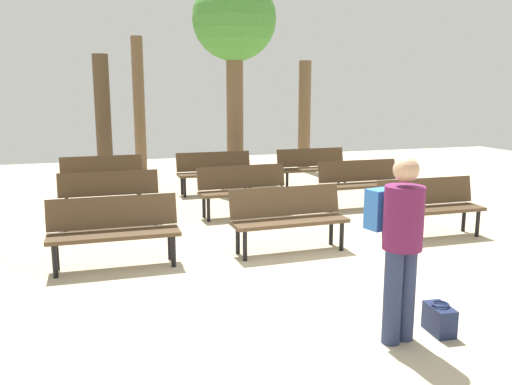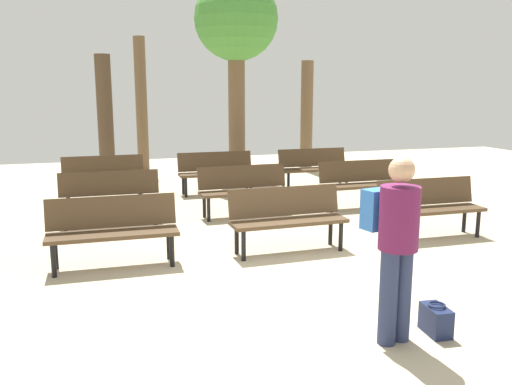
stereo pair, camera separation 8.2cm
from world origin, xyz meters
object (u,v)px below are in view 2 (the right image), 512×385
at_px(bench_r2_c0, 104,175).
at_px(bench_r1_c2, 361,181).
at_px(bench_r1_c0, 110,195).
at_px(bench_r1_c1, 244,187).
at_px(bench_r2_c2, 314,166).
at_px(tree_1, 141,105).
at_px(bench_r0_c1, 287,215).
at_px(handbag, 436,320).
at_px(tree_0, 105,119).
at_px(tree_2, 307,116).
at_px(tree_3, 236,25).
at_px(bench_r2_c1, 216,170).
at_px(visitor_with_backpack, 395,239).
at_px(bench_r0_c0, 113,227).
at_px(bench_r0_c2, 429,204).

bearing_deg(bench_r2_c0, bench_r1_c2, -25.90).
height_order(bench_r1_c0, bench_r1_c1, same).
height_order(bench_r1_c1, bench_r2_c2, same).
bearing_deg(tree_1, bench_r1_c0, -100.67).
xyz_separation_m(bench_r0_c1, bench_r1_c2, (2.29, 2.19, 0.00)).
relative_size(bench_r1_c1, bench_r1_c2, 1.00).
xyz_separation_m(bench_r1_c0, handbag, (2.68, -4.99, -0.37)).
relative_size(tree_0, handbag, 8.91).
distance_m(tree_2, tree_3, 3.30).
bearing_deg(bench_r2_c0, bench_r0_c1, -62.74).
bearing_deg(bench_r2_c1, handbag, -86.89).
bearing_deg(bench_r2_c0, tree_0, 85.39).
distance_m(bench_r2_c0, tree_2, 6.01).
relative_size(bench_r1_c1, bench_r2_c1, 1.01).
bearing_deg(bench_r1_c1, visitor_with_backpack, -92.16).
relative_size(bench_r2_c0, tree_0, 0.54).
height_order(bench_r0_c0, tree_2, tree_2).
bearing_deg(bench_r1_c2, bench_r2_c2, 91.65).
distance_m(bench_r1_c2, bench_r2_c0, 5.08).
height_order(bench_r1_c0, tree_0, tree_0).
bearing_deg(bench_r2_c2, bench_r0_c2, -89.76).
distance_m(bench_r1_c2, bench_r2_c1, 3.14).
xyz_separation_m(bench_r1_c1, bench_r2_c2, (2.24, 2.13, 0.00)).
xyz_separation_m(bench_r0_c0, bench_r0_c1, (2.31, -0.04, 0.00)).
height_order(tree_2, handbag, tree_2).
height_order(bench_r1_c1, tree_3, tree_3).
relative_size(bench_r2_c0, tree_1, 0.45).
distance_m(bench_r0_c1, tree_1, 8.14).
relative_size(bench_r0_c1, tree_2, 0.55).
bearing_deg(bench_r0_c2, handbag, -122.55).
relative_size(tree_1, tree_2, 1.21).
bearing_deg(bench_r0_c1, bench_r0_c2, -0.01).
height_order(bench_r2_c0, bench_r2_c2, same).
bearing_deg(bench_r0_c0, tree_0, 89.52).
bearing_deg(bench_r0_c1, visitor_with_backpack, -92.18).
xyz_separation_m(bench_r0_c0, bench_r2_c1, (2.31, 4.30, 0.00)).
xyz_separation_m(bench_r2_c0, handbag, (2.72, -7.16, -0.37)).
distance_m(tree_1, tree_2, 4.42).
bearing_deg(bench_r1_c0, visitor_with_backpack, -64.87).
height_order(bench_r2_c0, tree_0, tree_0).
relative_size(bench_r2_c2, tree_0, 0.54).
xyz_separation_m(bench_r0_c1, bench_r2_c1, (-0.00, 4.34, 0.00)).
xyz_separation_m(bench_r2_c0, bench_r2_c1, (2.31, -0.02, 0.00)).
bearing_deg(bench_r1_c0, bench_r0_c2, -24.14).
distance_m(bench_r1_c0, bench_r2_c0, 2.17).
height_order(visitor_with_backpack, handbag, visitor_with_backpack).
bearing_deg(handbag, bench_r1_c1, 94.58).
bearing_deg(tree_3, tree_2, 25.15).
xyz_separation_m(bench_r0_c1, bench_r2_c2, (2.24, 4.33, 0.00)).
xyz_separation_m(tree_2, handbag, (-2.67, -9.64, -1.33)).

